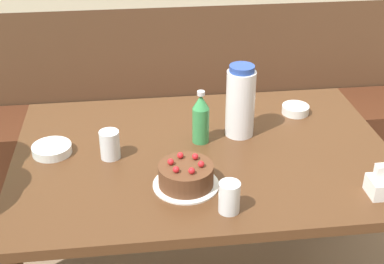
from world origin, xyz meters
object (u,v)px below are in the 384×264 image
(glass_water_tall, at_px, (229,197))
(water_pitcher, at_px, (240,102))
(bench_seat, at_px, (180,151))
(glass_tumbler_short, at_px, (110,145))
(soju_bottle, at_px, (201,118))
(birthday_cake, at_px, (186,176))
(bowl_rice_small, at_px, (52,149))
(bowl_soup_white, at_px, (295,109))

(glass_water_tall, bearing_deg, water_pitcher, 74.93)
(bench_seat, height_order, glass_tumbler_short, glass_tumbler_short)
(water_pitcher, bearing_deg, glass_water_tall, -105.07)
(bench_seat, distance_m, soju_bottle, 0.96)
(birthday_cake, distance_m, bowl_rice_small, 0.50)
(water_pitcher, height_order, bowl_rice_small, water_pitcher)
(water_pitcher, relative_size, bowl_soup_white, 2.54)
(soju_bottle, bearing_deg, birthday_cake, -107.55)
(soju_bottle, relative_size, bowl_rice_small, 1.46)
(birthday_cake, xyz_separation_m, glass_water_tall, (0.11, -0.14, 0.01))
(bowl_soup_white, xyz_separation_m, glass_tumbler_short, (-0.71, -0.24, 0.03))
(glass_water_tall, xyz_separation_m, glass_tumbler_short, (-0.34, 0.34, 0.00))
(water_pitcher, distance_m, bowl_rice_small, 0.67)
(bowl_soup_white, relative_size, glass_water_tall, 1.09)
(glass_tumbler_short, bearing_deg, bench_seat, 69.26)
(glass_tumbler_short, bearing_deg, glass_water_tall, -44.60)
(bowl_soup_white, height_order, bowl_rice_small, bowl_soup_white)
(water_pitcher, distance_m, bowl_soup_white, 0.31)
(water_pitcher, xyz_separation_m, bowl_rice_small, (-0.66, -0.06, -0.11))
(bowl_soup_white, xyz_separation_m, bowl_rice_small, (-0.91, -0.19, -0.00))
(bench_seat, relative_size, glass_tumbler_short, 26.68)
(glass_tumbler_short, bearing_deg, soju_bottle, 12.54)
(bowl_soup_white, distance_m, bowl_rice_small, 0.93)
(birthday_cake, height_order, bowl_soup_white, birthday_cake)
(bench_seat, relative_size, bowl_soup_white, 24.99)
(birthday_cake, distance_m, glass_water_tall, 0.18)
(bench_seat, relative_size, soju_bottle, 13.42)
(bench_seat, bearing_deg, bowl_soup_white, -56.13)
(bowl_rice_small, height_order, glass_water_tall, glass_water_tall)
(bench_seat, xyz_separation_m, glass_water_tall, (0.03, -1.17, 0.54))
(glass_tumbler_short, bearing_deg, water_pitcher, 13.16)
(soju_bottle, bearing_deg, glass_tumbler_short, -167.46)
(water_pitcher, relative_size, glass_water_tall, 2.77)
(bowl_soup_white, bearing_deg, glass_water_tall, -122.65)
(soju_bottle, bearing_deg, bench_seat, 90.13)
(bowl_soup_white, distance_m, glass_water_tall, 0.69)
(bench_seat, xyz_separation_m, birthday_cake, (-0.08, -1.03, 0.53))
(water_pitcher, bearing_deg, glass_tumbler_short, -166.84)
(bowl_rice_small, height_order, glass_tumbler_short, glass_tumbler_short)
(birthday_cake, bearing_deg, glass_water_tall, -52.56)
(birthday_cake, xyz_separation_m, water_pitcher, (0.23, 0.30, 0.09))
(soju_bottle, xyz_separation_m, bowl_soup_white, (0.39, 0.17, -0.08))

